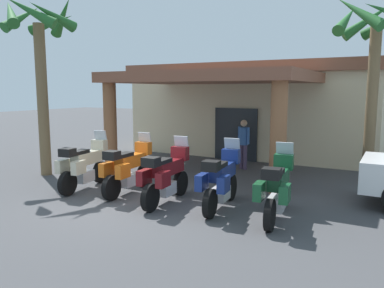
# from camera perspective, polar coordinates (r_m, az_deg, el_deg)

# --- Properties ---
(ground_plane) EXTENTS (80.00, 80.00, 0.00)m
(ground_plane) POSITION_cam_1_polar(r_m,az_deg,el_deg) (9.70, -9.41, -8.93)
(ground_plane) COLOR #424244
(motel_building) EXTENTS (10.97, 10.66, 3.93)m
(motel_building) POSITION_cam_1_polar(r_m,az_deg,el_deg) (17.92, 9.93, 5.44)
(motel_building) COLOR beige
(motel_building) RESTS_ON ground_plane
(motorcycle_cream) EXTENTS (0.80, 2.21, 1.61)m
(motorcycle_cream) POSITION_cam_1_polar(r_m,az_deg,el_deg) (11.32, -15.81, -3.04)
(motorcycle_cream) COLOR black
(motorcycle_cream) RESTS_ON ground_plane
(motorcycle_orange) EXTENTS (0.72, 2.21, 1.61)m
(motorcycle_orange) POSITION_cam_1_polar(r_m,az_deg,el_deg) (10.57, -9.53, -3.61)
(motorcycle_orange) COLOR black
(motorcycle_orange) RESTS_ON ground_plane
(motorcycle_maroon) EXTENTS (0.72, 2.21, 1.61)m
(motorcycle_maroon) POSITION_cam_1_polar(r_m,az_deg,el_deg) (9.56, -3.93, -4.75)
(motorcycle_maroon) COLOR black
(motorcycle_maroon) RESTS_ON ground_plane
(motorcycle_blue) EXTENTS (0.74, 2.21, 1.61)m
(motorcycle_blue) POSITION_cam_1_polar(r_m,az_deg,el_deg) (9.13, 4.34, -5.38)
(motorcycle_blue) COLOR black
(motorcycle_blue) RESTS_ON ground_plane
(motorcycle_green) EXTENTS (0.74, 2.21, 1.61)m
(motorcycle_green) POSITION_cam_1_polar(r_m,az_deg,el_deg) (8.54, 12.58, -6.48)
(motorcycle_green) COLOR black
(motorcycle_green) RESTS_ON ground_plane
(pedestrian) EXTENTS (0.50, 0.32, 1.77)m
(pedestrian) POSITION_cam_1_polar(r_m,az_deg,el_deg) (13.73, 7.70, 0.52)
(pedestrian) COLOR #3F334C
(pedestrian) RESTS_ON ground_plane
(palm_tree_roadside) EXTENTS (2.35, 2.42, 5.83)m
(palm_tree_roadside) POSITION_cam_1_polar(r_m,az_deg,el_deg) (13.57, -21.75, 13.60)
(palm_tree_roadside) COLOR brown
(palm_tree_roadside) RESTS_ON ground_plane
(palm_tree_near_portico) EXTENTS (2.56, 2.67, 5.67)m
(palm_tree_near_portico) POSITION_cam_1_polar(r_m,az_deg,el_deg) (12.97, 25.75, 13.60)
(palm_tree_near_portico) COLOR brown
(palm_tree_near_portico) RESTS_ON ground_plane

